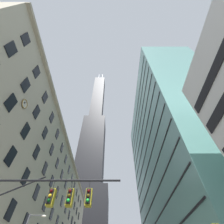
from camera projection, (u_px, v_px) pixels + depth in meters
station_building at (22, 206)px, 35.21m from camera, size 16.71×73.37×29.27m
dark_skyscraper at (90, 166)px, 117.31m from camera, size 28.25×28.25×215.34m
glass_office_midrise at (172, 157)px, 44.83m from camera, size 15.59×44.50×54.71m
traffic_signal_mast at (42, 205)px, 9.65m from camera, size 8.99×0.63×6.68m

